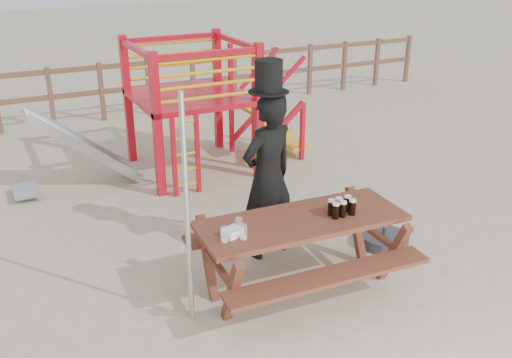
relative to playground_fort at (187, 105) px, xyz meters
The scene contains 10 objects.
ground 3.74m from the playground_fort, 91.99° to the right, with size 60.00×60.00×0.00m, color #BFB094.
back_fence 3.44m from the playground_fort, 92.08° to the left, with size 15.09×0.09×1.20m.
playground_fort is the anchor object (origin of this frame).
picnic_table 3.86m from the playground_fort, 92.31° to the right, with size 2.22×1.59×0.83m.
man_with_hat 2.98m from the playground_fort, 92.16° to the right, with size 0.81×0.63×2.31m.
metal_pole 4.05m from the playground_fort, 109.94° to the right, with size 0.05×0.05×2.30m, color #B2B2B7.
parasol_base 3.82m from the playground_fort, 69.98° to the right, with size 0.58×0.58×0.25m.
paper_bag 3.96m from the playground_fort, 103.84° to the right, with size 0.18×0.14×0.08m, color white.
stout_pints 3.93m from the playground_fort, 86.27° to the right, with size 0.28×0.18×0.17m.
empty_glasses 3.99m from the playground_fort, 103.48° to the right, with size 0.28×0.22×0.15m.
Camera 1 is at (-2.78, -4.69, 3.45)m, focal length 40.00 mm.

